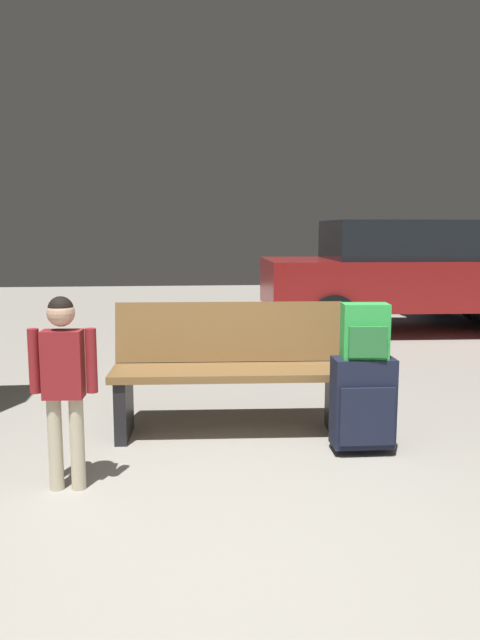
# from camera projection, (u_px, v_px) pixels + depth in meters

# --- Properties ---
(ground_plane) EXTENTS (18.00, 18.00, 0.10)m
(ground_plane) POSITION_uv_depth(u_px,v_px,m) (204.00, 367.00, 6.50)
(ground_plane) COLOR gray
(bench) EXTENTS (1.62, 0.60, 0.89)m
(bench) POSITION_uv_depth(u_px,v_px,m) (230.00, 369.00, 4.23)
(bench) COLOR brown
(bench) RESTS_ON ground_plane
(suitcase) EXTENTS (0.38, 0.24, 0.60)m
(suitcase) POSITION_uv_depth(u_px,v_px,m) (363.00, 403.00, 3.84)
(suitcase) COLOR #191E33
(suitcase) RESTS_ON ground_plane
(backpack_bright) EXTENTS (0.29, 0.21, 0.34)m
(backpack_bright) POSITION_uv_depth(u_px,v_px,m) (365.00, 332.00, 3.78)
(backpack_bright) COLOR green
(backpack_bright) RESTS_ON suitcase
(child) EXTENTS (0.36, 0.21, 1.05)m
(child) POSITION_uv_depth(u_px,v_px,m) (63.00, 372.00, 3.25)
(child) COLOR beige
(child) RESTS_ON ground_plane
(parked_car_near) EXTENTS (4.15, 1.89, 1.51)m
(parked_car_near) POSITION_uv_depth(u_px,v_px,m) (413.00, 273.00, 8.43)
(parked_car_near) COLOR maroon
(parked_car_near) RESTS_ON ground_plane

